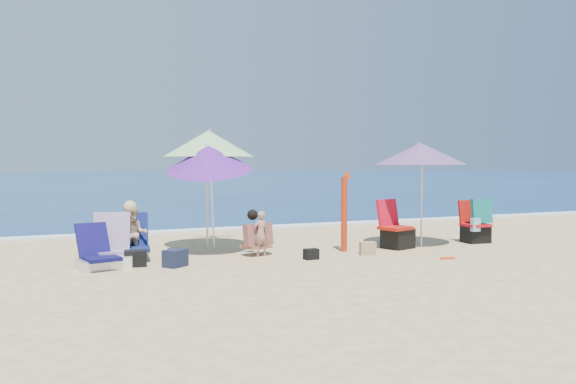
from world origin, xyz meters
name	(u,v)px	position (x,y,z in m)	size (l,w,h in m)	color
ground	(330,263)	(0.00, 0.00, 0.00)	(120.00, 120.00, 0.00)	#D8BC84
sea	(88,181)	(0.00, 45.00, -0.05)	(120.00, 80.00, 0.12)	navy
foam	(232,229)	(0.00, 5.10, 0.02)	(120.00, 0.50, 0.04)	white
umbrella_turquoise	(420,154)	(2.52, 1.10, 1.77)	(2.31, 2.31, 2.02)	silver
umbrella_striped	(208,144)	(-1.35, 2.29, 1.96)	(1.74, 1.74, 2.24)	silver
umbrella_blue	(209,158)	(-1.52, 1.66, 1.69)	(2.02, 2.05, 2.07)	silver
furled_umbrella	(345,206)	(0.81, 1.00, 0.82)	(0.22, 0.18, 1.49)	#B1290C
chair_navy	(96,257)	(-3.51, 0.92, 0.18)	(0.67, 0.75, 0.69)	#0E0C43
chair_rainbow	(112,252)	(-3.25, 1.11, 0.22)	(0.73, 0.93, 0.82)	#F15569
camp_chair_left	(396,234)	(1.88, 0.95, 0.27)	(0.71, 0.69, 0.91)	#B5160C
camp_chair_right	(476,227)	(3.78, 0.97, 0.32)	(0.56, 0.56, 0.89)	red
person_center	(259,234)	(-0.79, 1.14, 0.38)	(0.57, 0.51, 0.79)	#A97465
person_left	(134,233)	(-2.85, 1.54, 0.45)	(0.61, 0.77, 0.98)	tan
bag_navy_a	(175,258)	(-2.35, 0.64, 0.13)	(0.42, 0.40, 0.27)	#171C33
bag_black_a	(135,258)	(-2.92, 0.92, 0.12)	(0.37, 0.30, 0.25)	black
bag_tan	(368,248)	(0.98, 0.47, 0.11)	(0.31, 0.26, 0.23)	tan
bag_black_b	(311,254)	(-0.13, 0.43, 0.09)	(0.24, 0.17, 0.18)	black
orange_item	(448,258)	(1.98, -0.44, 0.02)	(0.23, 0.11, 0.03)	#E24317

